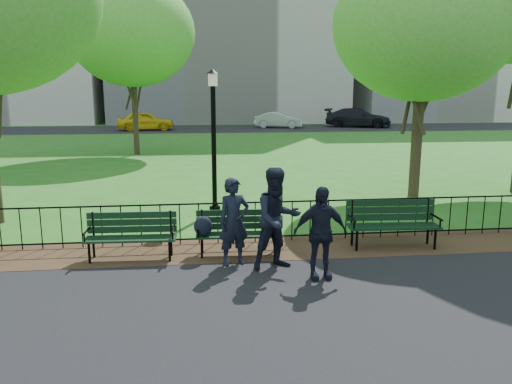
{
  "coord_description": "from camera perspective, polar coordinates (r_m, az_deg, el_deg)",
  "views": [
    {
      "loc": [
        -1.39,
        -8.26,
        3.21
      ],
      "look_at": [
        -0.24,
        1.5,
        1.21
      ],
      "focal_mm": 35.0,
      "sensor_mm": 36.0,
      "label": 1
    }
  ],
  "objects": [
    {
      "name": "iron_fence",
      "position": [
        10.7,
        0.98,
        -3.16
      ],
      "size": [
        24.06,
        0.06,
        1.0
      ],
      "color": "black",
      "rests_on": "ground"
    },
    {
      "name": "lamppost",
      "position": [
        13.13,
        -4.86,
        6.38
      ],
      "size": [
        0.34,
        0.34,
        3.75
      ],
      "color": "black",
      "rests_on": "ground"
    },
    {
      "name": "far_street",
      "position": [
        43.4,
        -4.88,
        7.22
      ],
      "size": [
        70.0,
        9.0,
        0.01
      ],
      "primitive_type": "cube",
      "color": "black",
      "rests_on": "ground"
    },
    {
      "name": "sedan_dark",
      "position": [
        45.96,
        11.59,
        8.33
      ],
      "size": [
        6.23,
        4.56,
        1.68
      ],
      "primitive_type": "imported",
      "rotation": [
        0.0,
        0.0,
        1.14
      ],
      "color": "black",
      "rests_on": "far_street"
    },
    {
      "name": "taxi",
      "position": [
        42.28,
        -12.51,
        7.95
      ],
      "size": [
        4.71,
        2.25,
        1.55
      ],
      "primitive_type": "imported",
      "rotation": [
        0.0,
        0.0,
        1.66
      ],
      "color": "gold",
      "rests_on": "far_street"
    },
    {
      "name": "tree_near_e",
      "position": [
        16.03,
        18.66,
        17.73
      ],
      "size": [
        5.28,
        5.28,
        7.36
      ],
      "color": "#2D2116",
      "rests_on": "ground"
    },
    {
      "name": "tree_far_c",
      "position": [
        26.35,
        -14.05,
        17.27
      ],
      "size": [
        6.21,
        6.21,
        8.65
      ],
      "color": "#2D2116",
      "rests_on": "ground"
    },
    {
      "name": "person_right",
      "position": [
        8.63,
        7.34,
        -4.64
      ],
      "size": [
        0.97,
        0.44,
        1.62
      ],
      "primitive_type": "imported",
      "rotation": [
        0.0,
        0.0,
        0.05
      ],
      "color": "black",
      "rests_on": "asphalt_path"
    },
    {
      "name": "person_mid",
      "position": [
        9.02,
        2.46,
        -3.05
      ],
      "size": [
        1.0,
        0.7,
        1.86
      ],
      "primitive_type": "imported",
      "rotation": [
        0.0,
        0.0,
        0.28
      ],
      "color": "black",
      "rests_on": "asphalt_path"
    },
    {
      "name": "person_left",
      "position": [
        9.24,
        -2.54,
        -3.41
      ],
      "size": [
        0.68,
        0.54,
        1.64
      ],
      "primitive_type": "imported",
      "rotation": [
        0.0,
        0.0,
        0.29
      ],
      "color": "black",
      "rests_on": "asphalt_path"
    },
    {
      "name": "dirt_strip",
      "position": [
        10.36,
        1.34,
        -6.45
      ],
      "size": [
        60.0,
        1.6,
        0.01
      ],
      "primitive_type": "cube",
      "color": "#392317",
      "rests_on": "ground"
    },
    {
      "name": "park_bench_right_a",
      "position": [
        10.73,
        15.3,
        -2.93
      ],
      "size": [
        1.9,
        0.68,
        1.06
      ],
      "rotation": [
        0.0,
        0.0,
        -0.05
      ],
      "color": "black",
      "rests_on": "ground"
    },
    {
      "name": "ground",
      "position": [
        8.96,
        2.7,
        -9.47
      ],
      "size": [
        120.0,
        120.0,
        0.0
      ],
      "primitive_type": "plane",
      "color": "#29641A"
    },
    {
      "name": "park_bench_main",
      "position": [
        9.84,
        -3.54,
        -4.01
      ],
      "size": [
        1.73,
        0.58,
        0.95
      ],
      "rotation": [
        0.0,
        0.0,
        -0.04
      ],
      "color": "black",
      "rests_on": "ground"
    },
    {
      "name": "apartment_east",
      "position": [
        63.18,
        20.19,
        18.82
      ],
      "size": [
        20.0,
        15.0,
        24.0
      ],
      "primitive_type": "cube",
      "color": "silver",
      "rests_on": "ground"
    },
    {
      "name": "sedan_silver",
      "position": [
        44.1,
        2.64,
        8.23
      ],
      "size": [
        4.45,
        2.55,
        1.39
      ],
      "primitive_type": "imported",
      "rotation": [
        0.0,
        0.0,
        1.3
      ],
      "color": "#ABAFB3",
      "rests_on": "far_street"
    },
    {
      "name": "park_bench_left_a",
      "position": [
        9.93,
        -14.07,
        -4.32
      ],
      "size": [
        1.74,
        0.6,
        0.98
      ],
      "rotation": [
        0.0,
        0.0,
        -0.04
      ],
      "color": "black",
      "rests_on": "ground"
    }
  ]
}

